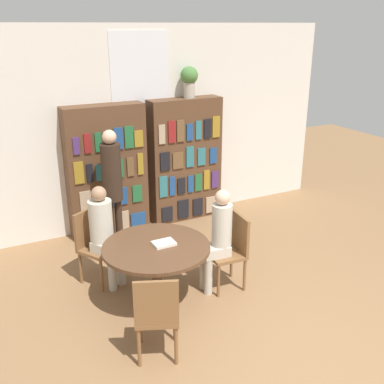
% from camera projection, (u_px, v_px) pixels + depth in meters
% --- Properties ---
extents(ground_plane, '(16.00, 16.00, 0.00)m').
position_uv_depth(ground_plane, '(297.00, 367.00, 4.16)').
color(ground_plane, olive).
extents(wall_back, '(6.40, 0.07, 3.00)m').
position_uv_depth(wall_back, '(142.00, 128.00, 6.78)').
color(wall_back, silver).
rests_on(wall_back, ground_plane).
extents(bookshelf_left, '(1.15, 0.34, 1.93)m').
position_uv_depth(bookshelf_left, '(107.00, 172.00, 6.54)').
color(bookshelf_left, brown).
rests_on(bookshelf_left, ground_plane).
extents(bookshelf_right, '(1.15, 0.34, 1.93)m').
position_uv_depth(bookshelf_right, '(185.00, 160.00, 7.08)').
color(bookshelf_right, brown).
rests_on(bookshelf_right, ground_plane).
extents(flower_vase, '(0.26, 0.26, 0.46)m').
position_uv_depth(flower_vase, '(189.00, 79.00, 6.68)').
color(flower_vase, '#B7AD9E').
rests_on(flower_vase, bookshelf_right).
extents(reading_table, '(1.19, 1.19, 0.71)m').
position_uv_depth(reading_table, '(156.00, 255.00, 4.93)').
color(reading_table, brown).
rests_on(reading_table, ground_plane).
extents(chair_near_camera, '(0.52, 0.52, 0.90)m').
position_uv_depth(chair_near_camera, '(157.00, 313.00, 4.09)').
color(chair_near_camera, brown).
rests_on(chair_near_camera, ground_plane).
extents(chair_left_side, '(0.55, 0.55, 0.90)m').
position_uv_depth(chair_left_side, '(94.00, 242.00, 5.42)').
color(chair_left_side, brown).
rests_on(chair_left_side, ground_plane).
extents(chair_far_side, '(0.43, 0.43, 0.90)m').
position_uv_depth(chair_far_side, '(232.00, 247.00, 5.29)').
color(chair_far_side, brown).
rests_on(chair_far_side, ground_plane).
extents(seated_reader_left, '(0.40, 0.42, 1.25)m').
position_uv_depth(seated_reader_left, '(104.00, 230.00, 5.26)').
color(seated_reader_left, beige).
rests_on(seated_reader_left, ground_plane).
extents(seated_reader_right, '(0.37, 0.26, 1.25)m').
position_uv_depth(seated_reader_right, '(218.00, 236.00, 5.16)').
color(seated_reader_right, beige).
rests_on(seated_reader_right, ground_plane).
extents(librarian_standing, '(0.27, 0.54, 1.69)m').
position_uv_depth(librarian_standing, '(112.00, 179.00, 6.07)').
color(librarian_standing, '#332319').
rests_on(librarian_standing, ground_plane).
extents(open_book_on_table, '(0.24, 0.18, 0.03)m').
position_uv_depth(open_book_on_table, '(164.00, 243.00, 4.91)').
color(open_book_on_table, silver).
rests_on(open_book_on_table, reading_table).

